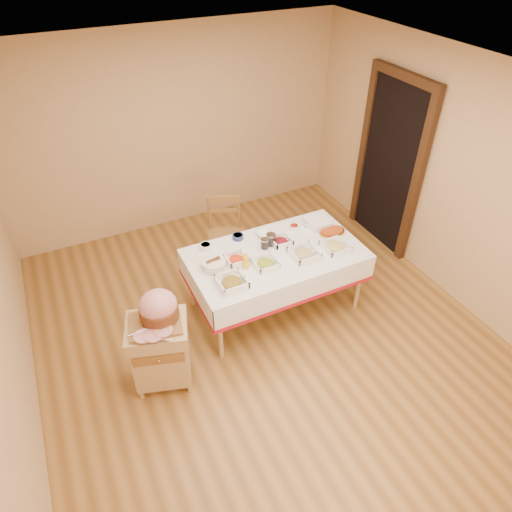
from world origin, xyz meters
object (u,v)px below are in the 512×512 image
Objects in this scene: dining_chair at (225,234)px; preserve_jar_right at (271,240)px; butcher_cart at (160,350)px; ham_on_board at (158,309)px; dining_table at (275,265)px; brass_platter at (332,232)px; bread_basket at (214,264)px; mustard_bottle at (246,261)px; preserve_jar_left at (265,244)px; plate_stack at (318,223)px.

dining_chair is 0.87m from preserve_jar_right.
ham_on_board is (0.05, 0.04, 0.46)m from butcher_cart.
butcher_cart is 1.59× the size of ham_on_board.
dining_table is 0.27m from preserve_jar_right.
preserve_jar_right is (1.43, 0.60, 0.39)m from butcher_cart.
brass_platter is at bearing 12.86° from butcher_cart.
brass_platter is at bearing -0.26° from bread_basket.
ham_on_board is 0.83m from bread_basket.
preserve_jar_right is at bearing 171.22° from brass_platter.
dining_table is 0.47m from mustard_bottle.
preserve_jar_left is 0.37× the size of brass_platter.
butcher_cart is at bearing -131.65° from dining_chair.
dining_chair reaches higher than butcher_cart.
preserve_jar_left is 0.44× the size of plate_stack.
dining_chair is 4.73× the size of mustard_bottle.
mustard_bottle reaches higher than brass_platter.
preserve_jar_right is at bearing 31.07° from mustard_bottle.
butcher_cart is 2.22m from brass_platter.
butcher_cart is at bearing -146.27° from bread_basket.
ham_on_board is at bearing 38.02° from butcher_cart.
mustard_bottle reaches higher than bread_basket.
dining_table is 1.45m from ham_on_board.
bread_basket is at bearing 153.61° from mustard_bottle.
bread_basket is at bearing 175.56° from dining_table.
plate_stack is at bearing 9.10° from preserve_jar_left.
mustard_bottle is at bearing 17.78° from ham_on_board.
brass_platter is (0.92, -0.88, 0.30)m from dining_chair.
mustard_bottle reaches higher than dining_chair.
brass_platter reaches higher than butcher_cart.
bread_basket is (-0.69, -0.10, -0.01)m from preserve_jar_right.
preserve_jar_right is at bearing 22.59° from butcher_cart.
ham_on_board is 2.14m from brass_platter.
ham_on_board reaches higher than plate_stack.
brass_platter is (0.79, -0.08, -0.03)m from preserve_jar_left.
preserve_jar_right is 0.43× the size of brass_platter.
ham_on_board is 4.27× the size of preserve_jar_left.
ham_on_board is at bearing -162.22° from mustard_bottle.
dining_chair reaches higher than preserve_jar_right.
bread_basket is at bearing 33.42° from ham_on_board.
dining_chair is 1.94× the size of ham_on_board.
bread_basket reaches higher than dining_table.
butcher_cart is 2.22m from plate_stack.
bread_basket is at bearing -118.65° from dining_chair.
dining_table is at bearing -78.27° from dining_chair.
butcher_cart is 0.97m from bread_basket.
bread_basket reaches higher than plate_stack.
dining_chair is (1.22, 1.37, 0.05)m from butcher_cart.
brass_platter reaches higher than dining_table.
preserve_jar_right is at bearing -74.48° from dining_chair.
butcher_cart is 3.08× the size of bread_basket.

